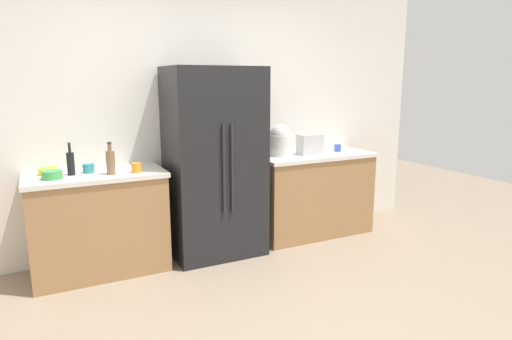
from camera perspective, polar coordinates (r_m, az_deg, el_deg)
The scene contains 15 objects.
ground_plane at distance 3.29m, azimuth 3.11°, elevation -19.05°, with size 10.98×10.98×0.00m, color gray.
kitchen_back_panel at distance 4.48m, azimuth -8.25°, elevation 9.72°, with size 5.49×0.10×3.08m, color silver.
counter_left at distance 4.11m, azimuth -19.77°, elevation -6.46°, with size 1.15×0.61×0.90m.
counter_right at distance 4.87m, azimuth 7.31°, elevation -3.06°, with size 1.30×0.61×0.90m.
refrigerator at distance 4.21m, azimuth -5.42°, elevation 0.94°, with size 0.87×0.66×1.80m.
toaster at distance 4.70m, azimuth 7.01°, elevation 3.34°, with size 0.25×0.16×0.21m, color silver.
rice_cooker at distance 4.59m, azimuth 3.18°, elevation 3.86°, with size 0.24×0.24×0.33m.
bottle_a at distance 3.86m, azimuth -18.43°, elevation 1.05°, with size 0.07×0.07×0.27m.
bottle_b at distance 3.95m, azimuth -23.00°, elevation 0.84°, with size 0.06×0.06×0.27m.
cup_a at distance 3.89m, azimuth -15.32°, elevation 0.29°, with size 0.08×0.08×0.08m, color orange.
cup_b at distance 4.95m, azimuth 10.62°, elevation 2.85°, with size 0.07×0.07×0.08m, color blue.
cup_c at distance 4.01m, azimuth -20.99°, elevation 0.21°, with size 0.09×0.09×0.08m, color teal.
cup_d at distance 5.09m, azimuth 10.45°, elevation 3.07°, with size 0.09×0.09×0.08m, color white.
bowl_a at distance 4.07m, azimuth -25.46°, elevation -0.14°, with size 0.15×0.15×0.06m, color yellow.
bowl_b at distance 3.88m, azimuth -25.04°, elevation -0.57°, with size 0.16×0.16×0.07m, color green.
Camera 1 is at (-1.41, -2.45, 1.68)m, focal length 30.69 mm.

